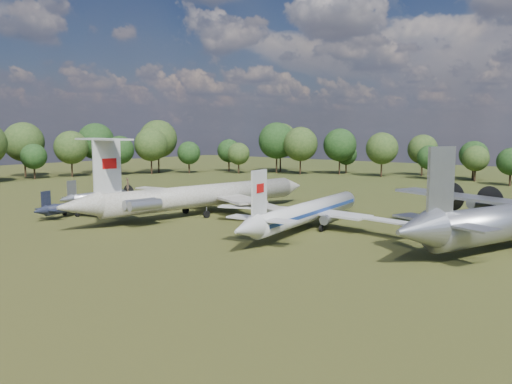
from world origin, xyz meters
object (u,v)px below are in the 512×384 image
Objects in this scene: small_prop_northwest at (98,198)px; person_on_il62 at (128,185)px; small_prop_west at (72,209)px; tu104_jet at (309,215)px; il62_airliner at (205,200)px.

person_on_il62 is at bearing -28.13° from small_prop_northwest.
small_prop_northwest is at bearing 115.47° from small_prop_west.
tu104_jet is at bearing 1.41° from small_prop_northwest.
person_on_il62 reaches higher than il62_airliner.
tu104_jet is 41.83m from small_prop_northwest.
small_prop_west is (-15.11, -14.21, -1.28)m from il62_airliner.
small_prop_northwest is (-7.02, 9.09, 0.11)m from small_prop_west.
tu104_jet is 25.59m from person_on_il62.
person_on_il62 is (13.14, 0.97, 4.62)m from small_prop_west.
il62_airliner is 2.93× the size of small_prop_northwest.
il62_airliner is 13.80m from person_on_il62.
tu104_jet is 2.25× the size of small_prop_northwest.
il62_airliner is at bearing 31.01° from small_prop_west.
tu104_jet reaches higher than small_prop_west.
tu104_jet is at bearing 10.77° from small_prop_west.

